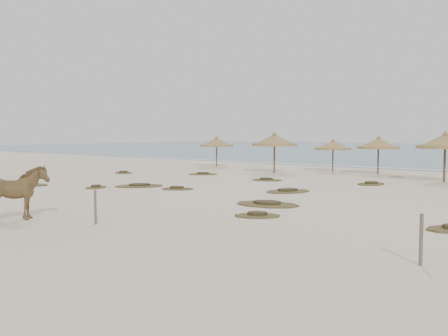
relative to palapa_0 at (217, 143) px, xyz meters
The scene contains 21 objects.
ground 22.85m from the palapa_0, 55.17° to the right, with size 160.00×160.00×0.00m, color beige.
foam_line 15.06m from the palapa_0, 29.37° to the left, with size 70.00×0.60×0.01m, color white.
palapa_0 is the anchor object (origin of this frame).
palapa_1 7.70m from the palapa_0, 17.62° to the right, with size 3.29×3.29×2.93m.
palapa_2 10.04m from the palapa_0, ahead, with size 3.35×3.35×2.45m.
palapa_3 13.49m from the palapa_0, ahead, with size 3.62×3.62×2.67m.
palapa_4 18.64m from the palapa_0, ahead, with size 3.18×3.18×2.96m.
horse 26.63m from the palapa_0, 63.62° to the right, with size 0.96×2.10×1.78m, color olive.
fence_post_near 26.62m from the palapa_0, 57.63° to the right, with size 0.08×0.08×1.07m, color brown.
fence_post_far 31.55m from the palapa_0, 41.66° to the right, with size 0.08×0.08×1.11m, color brown.
scrub_0 17.99m from the palapa_0, 83.79° to the right, with size 2.53×2.16×0.16m.
scrub_1 16.06m from the palapa_0, 64.34° to the right, with size 2.83×3.02×0.16m.
scrub_2 17.01m from the palapa_0, 56.27° to the right, with size 1.91×1.76×0.16m.
scrub_3 18.36m from the palapa_0, 38.80° to the right, with size 2.26×2.71×0.16m.
scrub_6 8.15m from the palapa_0, 56.34° to the right, with size 2.27×2.23×0.16m.
scrub_7 16.94m from the palapa_0, 19.31° to the right, with size 1.41×2.05×0.16m.
scrub_8 9.49m from the palapa_0, 94.35° to the right, with size 2.12×2.00×0.16m.
scrub_9 22.46m from the palapa_0, 44.48° to the right, with size 2.85×2.16×0.16m.
scrub_12 25.07m from the palapa_0, 46.41° to the right, with size 1.85×1.75×0.16m.
scrub_13 12.67m from the palapa_0, 35.83° to the right, with size 2.12×1.67×0.16m.
scrub_14 17.36m from the palapa_0, 70.56° to the right, with size 1.24×1.53×0.16m.
Camera 1 is at (13.96, -12.95, 2.81)m, focal length 40.00 mm.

